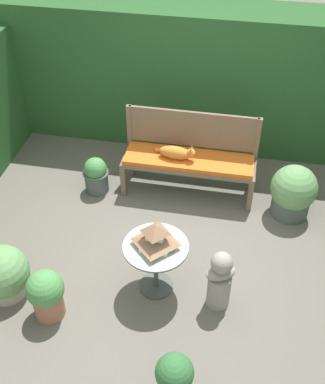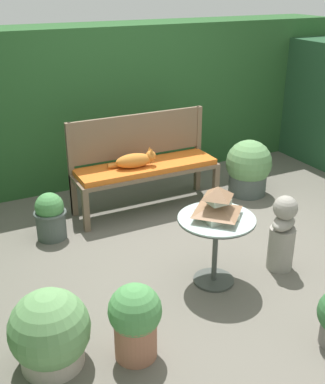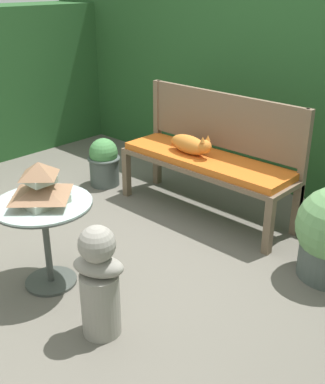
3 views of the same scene
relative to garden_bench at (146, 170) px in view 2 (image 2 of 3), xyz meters
name	(u,v)px [view 2 (image 2 of 3)]	position (x,y,z in m)	size (l,w,h in m)	color
ground	(198,249)	(0.06, -1.02, -0.45)	(30.00, 30.00, 0.00)	#666056
foliage_hedge_back	(108,102)	(0.06, 1.26, 0.48)	(6.40, 0.76, 1.86)	#285628
garden_bench	(146,170)	(0.00, 0.00, 0.00)	(1.59, 0.47, 0.53)	brown
bench_backrest	(138,140)	(0.00, 0.22, 0.28)	(1.59, 0.06, 1.02)	brown
cat	(135,160)	(-0.14, -0.03, 0.15)	(0.50, 0.21, 0.20)	orange
patio_table	(216,232)	(-0.09, -1.54, 0.02)	(0.63, 0.63, 0.60)	#424742
pagoda_birdhouse	(217,205)	(-0.09, -1.54, 0.26)	(0.35, 0.35, 0.27)	#B2BCA8
garden_bust	(282,234)	(0.54, -1.62, -0.11)	(0.34, 0.28, 0.69)	gray
potted_plant_path_edge	(135,320)	(-1.03, -2.04, -0.16)	(0.36, 0.36, 0.55)	#9E664C
potted_plant_hedge_corner	(248,168)	(1.24, -0.16, -0.13)	(0.54, 0.54, 0.65)	#4C5651
potted_plant_table_near	(50,333)	(-1.56, -1.86, -0.21)	(0.54, 0.54, 0.55)	#ADA393
potted_plant_bench_left	(50,216)	(-1.12, -0.18, -0.22)	(0.32, 0.32, 0.48)	#4C5651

